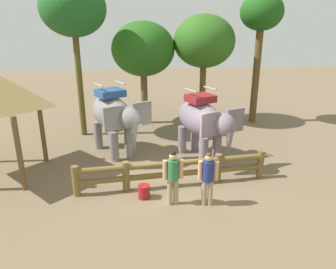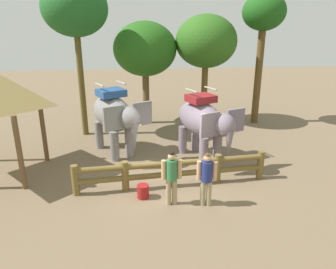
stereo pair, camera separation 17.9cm
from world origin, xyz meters
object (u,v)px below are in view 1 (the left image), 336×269
at_px(tree_back_center, 143,50).
at_px(tree_far_right, 73,10).
at_px(elephant_near_left, 114,116).
at_px(log_fence, 173,170).
at_px(tourist_woman_in_black, 173,174).
at_px(tourist_man_in_blue, 208,175).
at_px(tree_deep_back, 204,42).
at_px(feed_bucket, 144,192).
at_px(elephant_center, 203,121).
at_px(tree_far_left, 261,17).

relative_size(tree_back_center, tree_far_right, 0.76).
bearing_deg(elephant_near_left, tree_back_center, 71.23).
relative_size(log_fence, tourist_woman_in_black, 3.79).
relative_size(log_fence, tourist_man_in_blue, 3.84).
relative_size(tree_deep_back, feed_bucket, 13.07).
relative_size(elephant_center, tree_deep_back, 0.60).
xyz_separation_m(tourist_woman_in_black, tree_far_right, (-3.55, 7.14, 4.92)).
bearing_deg(tree_deep_back, elephant_center, -102.85).
distance_m(log_fence, elephant_near_left, 3.93).
bearing_deg(tree_far_left, tourist_woman_in_black, -125.11).
xyz_separation_m(tree_far_left, tree_far_right, (-9.33, -1.08, 0.27)).
bearing_deg(tree_deep_back, log_fence, -110.05).
height_order(elephant_near_left, tree_back_center, tree_back_center).
bearing_deg(elephant_near_left, tree_deep_back, 41.55).
bearing_deg(elephant_near_left, elephant_center, -15.78).
relative_size(elephant_near_left, feed_bucket, 8.01).
relative_size(tourist_woman_in_black, feed_bucket, 3.95).
bearing_deg(tree_back_center, tree_deep_back, -4.53).
bearing_deg(tourist_man_in_blue, tree_far_left, 60.60).
height_order(elephant_center, feed_bucket, elephant_center).
relative_size(elephant_near_left, tourist_woman_in_black, 2.03).
relative_size(elephant_near_left, elephant_center, 1.03).
relative_size(tree_far_left, tree_back_center, 1.25).
bearing_deg(tourist_man_in_blue, elephant_near_left, 122.99).
xyz_separation_m(tree_far_right, tree_deep_back, (6.42, 1.39, -1.52)).
bearing_deg(elephant_center, log_fence, -124.81).
relative_size(elephant_near_left, tree_back_center, 0.65).
bearing_deg(tree_far_left, log_fence, -128.44).
distance_m(tree_deep_back, feed_bucket, 9.82).
bearing_deg(tree_far_right, elephant_center, -36.11).
bearing_deg(log_fence, feed_bucket, -147.02).
bearing_deg(elephant_near_left, tree_far_left, 26.94).
bearing_deg(feed_bucket, tree_far_left, 49.32).
relative_size(tree_back_center, tree_deep_back, 0.94).
distance_m(tourist_man_in_blue, tree_far_left, 10.71).
bearing_deg(feed_bucket, tree_far_right, 111.92).
distance_m(elephant_center, feed_bucket, 4.08).
xyz_separation_m(elephant_near_left, tree_far_right, (-1.68, 2.81, 4.23)).
height_order(log_fence, tourist_man_in_blue, tourist_man_in_blue).
bearing_deg(tourist_man_in_blue, tree_deep_back, 78.19).
xyz_separation_m(elephant_center, tourist_man_in_blue, (-0.63, -3.50, -0.64)).
relative_size(tree_far_right, tree_deep_back, 1.25).
distance_m(log_fence, tourist_woman_in_black, 1.25).
bearing_deg(tourist_woman_in_black, elephant_near_left, 113.45).
xyz_separation_m(log_fence, tree_far_left, (5.60, 7.06, 5.08)).
xyz_separation_m(log_fence, tree_back_center, (-0.54, 7.63, 3.44)).
height_order(log_fence, tree_deep_back, tree_deep_back).
distance_m(elephant_center, tree_far_right, 7.77).
bearing_deg(tree_far_right, tree_far_left, 6.60).
bearing_deg(tourist_woman_in_black, tree_far_left, 54.89).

